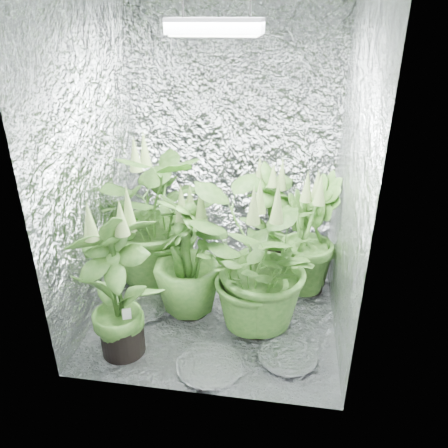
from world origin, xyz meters
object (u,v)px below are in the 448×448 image
object	(u,v)px
plant_e	(258,265)
circulation_fan	(303,253)
plant_a	(156,215)
plant_d	(187,258)
plant_c	(309,237)
plant_b	(269,219)
plant_f	(116,285)
grow_lamp	(216,26)

from	to	relation	value
plant_e	circulation_fan	world-z (taller)	plant_e
plant_a	plant_d	size ratio (longest dim) A/B	1.24
plant_c	plant_e	world-z (taller)	plant_e
plant_b	plant_e	xyz separation A→B (m)	(-0.03, -0.83, 0.07)
plant_d	circulation_fan	xyz separation A→B (m)	(0.79, 0.66, -0.27)
plant_a	circulation_fan	distance (m)	1.22
plant_e	circulation_fan	distance (m)	0.91
plant_e	plant_f	bearing A→B (deg)	-156.32
grow_lamp	circulation_fan	distance (m)	1.87
plant_d	plant_c	bearing A→B (deg)	26.18
grow_lamp	circulation_fan	world-z (taller)	grow_lamp
grow_lamp	circulation_fan	size ratio (longest dim) A/B	1.36
grow_lamp	plant_b	bearing A→B (deg)	64.15
plant_d	plant_f	size ratio (longest dim) A/B	0.90
plant_b	circulation_fan	distance (m)	0.39
plant_f	circulation_fan	size ratio (longest dim) A/B	2.85
plant_f	circulation_fan	distance (m)	1.61
plant_f	plant_b	bearing A→B (deg)	55.37
plant_f	grow_lamp	bearing A→B (deg)	46.89
plant_f	plant_a	bearing A→B (deg)	90.35
plant_b	plant_e	bearing A→B (deg)	-91.78
plant_b	circulation_fan	size ratio (longest dim) A/B	2.48
plant_b	plant_c	distance (m)	0.44
plant_c	plant_f	bearing A→B (deg)	-142.28
grow_lamp	plant_f	size ratio (longest dim) A/B	0.48
plant_a	plant_d	bearing A→B (deg)	-47.71
grow_lamp	plant_a	distance (m)	1.39
plant_a	plant_e	distance (m)	0.92
grow_lamp	plant_f	bearing A→B (deg)	-133.11
plant_b	plant_d	bearing A→B (deg)	-125.34
plant_b	plant_f	world-z (taller)	plant_f
plant_a	plant_b	bearing A→B (deg)	24.04
plant_f	circulation_fan	xyz separation A→B (m)	(1.10, 1.13, -0.33)
circulation_fan	plant_f	bearing A→B (deg)	-111.70
grow_lamp	plant_b	world-z (taller)	grow_lamp
plant_c	plant_e	distance (m)	0.62
grow_lamp	circulation_fan	xyz separation A→B (m)	(0.60, 0.59, -1.67)
plant_c	plant_e	size ratio (longest dim) A/B	0.88
plant_b	plant_c	world-z (taller)	plant_c
grow_lamp	plant_c	world-z (taller)	grow_lamp
plant_e	plant_f	distance (m)	0.86
plant_b	plant_e	world-z (taller)	plant_e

